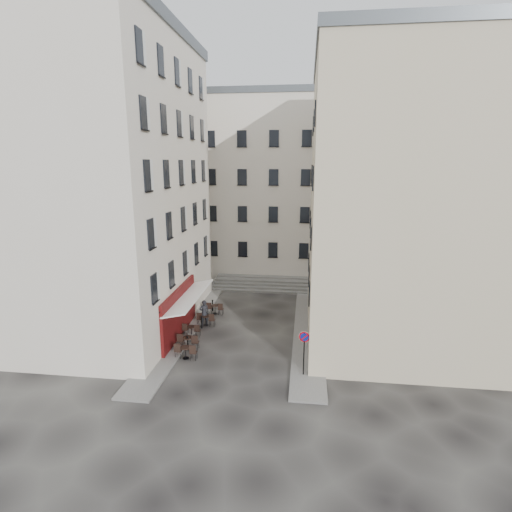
% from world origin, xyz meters
% --- Properties ---
extents(ground, '(90.00, 90.00, 0.00)m').
position_xyz_m(ground, '(0.00, 0.00, 0.00)').
color(ground, black).
rests_on(ground, ground).
extents(sidewalk_left, '(2.00, 22.00, 0.12)m').
position_xyz_m(sidewalk_left, '(-4.50, 4.00, 0.06)').
color(sidewalk_left, slate).
rests_on(sidewalk_left, ground).
extents(sidewalk_right, '(2.00, 18.00, 0.12)m').
position_xyz_m(sidewalk_right, '(4.50, 3.00, 0.06)').
color(sidewalk_right, slate).
rests_on(sidewalk_right, ground).
extents(building_left, '(12.20, 16.20, 20.60)m').
position_xyz_m(building_left, '(-10.50, 3.00, 10.31)').
color(building_left, beige).
rests_on(building_left, ground).
extents(building_right, '(12.20, 14.20, 18.60)m').
position_xyz_m(building_right, '(10.50, 3.50, 9.31)').
color(building_right, '#C3B591').
rests_on(building_right, ground).
extents(building_back, '(18.20, 10.20, 18.60)m').
position_xyz_m(building_back, '(-1.00, 19.00, 9.31)').
color(building_back, beige).
rests_on(building_back, ground).
extents(cafe_storefront, '(1.74, 7.30, 3.50)m').
position_xyz_m(cafe_storefront, '(-4.32, 1.00, 1.88)').
color(cafe_storefront, '#430B09').
rests_on(cafe_storefront, ground).
extents(stone_steps, '(9.00, 3.15, 0.80)m').
position_xyz_m(stone_steps, '(0.00, 12.57, 0.40)').
color(stone_steps, '#5F5C5A').
rests_on(stone_steps, ground).
extents(bollard_near, '(0.12, 0.12, 0.98)m').
position_xyz_m(bollard_near, '(-3.25, -1.00, 0.53)').
color(bollard_near, black).
rests_on(bollard_near, ground).
extents(bollard_mid, '(0.12, 0.12, 0.98)m').
position_xyz_m(bollard_mid, '(-3.25, 2.50, 0.53)').
color(bollard_mid, black).
rests_on(bollard_mid, ground).
extents(bollard_far, '(0.12, 0.12, 0.98)m').
position_xyz_m(bollard_far, '(-3.25, 6.00, 0.53)').
color(bollard_far, black).
rests_on(bollard_far, ground).
extents(no_parking_sign, '(0.62, 0.17, 2.73)m').
position_xyz_m(no_parking_sign, '(4.23, -3.36, 1.94)').
color(no_parking_sign, black).
rests_on(no_parking_sign, ground).
extents(bistro_table_a, '(1.41, 0.66, 0.99)m').
position_xyz_m(bistro_table_a, '(-3.01, -2.19, 0.51)').
color(bistro_table_a, black).
rests_on(bistro_table_a, ground).
extents(bistro_table_b, '(1.42, 0.67, 1.00)m').
position_xyz_m(bistro_table_b, '(-3.27, -0.80, 0.51)').
color(bistro_table_b, black).
rests_on(bistro_table_b, ground).
extents(bistro_table_c, '(1.28, 0.60, 0.90)m').
position_xyz_m(bistro_table_c, '(-3.60, 1.10, 0.46)').
color(bistro_table_c, black).
rests_on(bistro_table_c, ground).
extents(bistro_table_d, '(1.38, 0.65, 0.97)m').
position_xyz_m(bistro_table_d, '(-3.04, 3.02, 0.50)').
color(bistro_table_d, black).
rests_on(bistro_table_d, ground).
extents(bistro_table_e, '(1.35, 0.63, 0.95)m').
position_xyz_m(bistro_table_e, '(-2.88, 5.32, 0.49)').
color(bistro_table_e, black).
rests_on(bistro_table_e, ground).
extents(pedestrian, '(0.84, 0.71, 1.95)m').
position_xyz_m(pedestrian, '(-3.20, 3.12, 0.98)').
color(pedestrian, black).
rests_on(pedestrian, ground).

